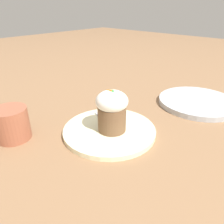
{
  "coord_description": "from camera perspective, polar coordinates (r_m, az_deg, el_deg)",
  "views": [
    {
      "loc": [
        -0.35,
        0.37,
        0.32
      ],
      "look_at": [
        -0.01,
        -0.0,
        0.07
      ],
      "focal_mm": 35.0,
      "sensor_mm": 36.0,
      "label": 1
    }
  ],
  "objects": [
    {
      "name": "ground_plane",
      "position": [
        0.6,
        -0.68,
        -5.36
      ],
      "size": [
        4.0,
        4.0,
        0.0
      ],
      "primitive_type": "plane",
      "color": "#846042"
    },
    {
      "name": "dessert_plate",
      "position": [
        0.59,
        -0.68,
        -4.83
      ],
      "size": [
        0.25,
        0.25,
        0.01
      ],
      "color": "beige",
      "rests_on": "ground_plane"
    },
    {
      "name": "carrot_cake",
      "position": [
        0.56,
        -0.0,
        0.58
      ],
      "size": [
        0.08,
        0.08,
        0.11
      ],
      "color": "brown",
      "rests_on": "dessert_plate"
    },
    {
      "name": "spoon",
      "position": [
        0.6,
        -0.48,
        -3.69
      ],
      "size": [
        0.13,
        0.07,
        0.01
      ],
      "color": "#B7B7BC",
      "rests_on": "dessert_plate"
    },
    {
      "name": "coffee_cup",
      "position": [
        0.61,
        -24.82,
        -2.75
      ],
      "size": [
        0.12,
        0.09,
        0.08
      ],
      "color": "#9E563D",
      "rests_on": "ground_plane"
    },
    {
      "name": "side_plate",
      "position": [
        0.81,
        21.41,
        2.46
      ],
      "size": [
        0.26,
        0.26,
        0.02
      ],
      "color": "#B2B7BC",
      "rests_on": "ground_plane"
    }
  ]
}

